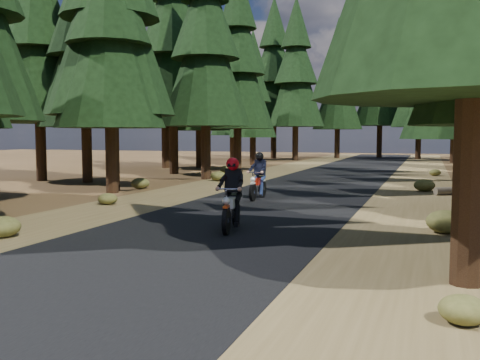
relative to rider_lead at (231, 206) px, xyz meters
The scene contains 8 objects.
ground 0.86m from the rider_lead, 137.81° to the left, with size 120.00×120.00×0.00m, color #443018.
road 5.46m from the rider_lead, 94.75° to the left, with size 6.00×100.00×0.01m, color black.
shoulder_l 7.42m from the rider_lead, 133.04° to the left, with size 3.20×100.00×0.01m, color brown.
shoulder_r 6.84m from the rider_lead, 52.49° to the left, with size 3.20×100.00×0.01m, color brown.
pine_forest 22.66m from the rider_lead, 91.25° to the left, with size 34.59×55.08×16.32m.
understory_shrubs 7.49m from the rider_lead, 81.93° to the left, with size 15.35×29.71×0.64m.
rider_lead is the anchor object (origin of this frame).
rider_follow 6.45m from the rider_lead, 101.72° to the left, with size 0.61×1.96×1.74m.
Camera 1 is at (5.05, -12.74, 2.36)m, focal length 40.00 mm.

